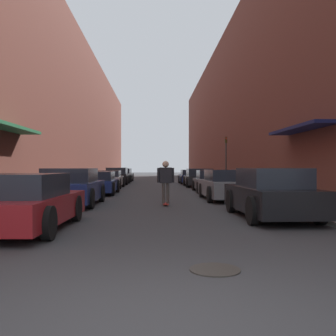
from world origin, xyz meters
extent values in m
plane|color=#38383A|center=(0.00, 25.00, 0.00)|extent=(137.51, 137.51, 0.00)
cube|color=#A3A099|center=(-5.05, 31.25, 0.06)|extent=(1.80, 62.51, 0.12)
cube|color=#A3A099|center=(5.05, 31.25, 0.06)|extent=(1.80, 62.51, 0.12)
cube|color=brown|center=(-7.95, 31.25, 6.18)|extent=(4.00, 62.51, 12.37)
cube|color=#1E6038|center=(-5.55, 10.94, 2.90)|extent=(1.00, 4.80, 0.12)
cube|color=brown|center=(7.95, 31.25, 6.57)|extent=(4.00, 62.51, 13.15)
cube|color=#141947|center=(5.55, 10.94, 2.90)|extent=(1.00, 4.80, 0.12)
cube|color=maroon|center=(-3.02, 5.30, 0.48)|extent=(1.96, 4.18, 0.58)
cube|color=#232833|center=(-3.02, 5.09, 1.02)|extent=(1.68, 2.19, 0.50)
cylinder|color=black|center=(-3.92, 6.58, 0.34)|extent=(0.18, 0.68, 0.68)
cylinder|color=black|center=(-2.12, 6.58, 0.34)|extent=(0.18, 0.68, 0.68)
cylinder|color=black|center=(-2.12, 4.02, 0.34)|extent=(0.18, 0.68, 0.68)
cube|color=navy|center=(-3.15, 10.75, 0.53)|extent=(1.88, 4.19, 0.67)
cube|color=#232833|center=(-3.15, 10.54, 1.12)|extent=(1.65, 2.18, 0.51)
cylinder|color=black|center=(-4.06, 12.05, 0.35)|extent=(0.18, 0.70, 0.70)
cylinder|color=black|center=(-2.23, 12.05, 0.35)|extent=(0.18, 0.70, 0.70)
cylinder|color=black|center=(-4.06, 9.45, 0.35)|extent=(0.18, 0.70, 0.70)
cylinder|color=black|center=(-2.23, 9.45, 0.35)|extent=(0.18, 0.70, 0.70)
cube|color=navy|center=(-3.07, 16.44, 0.47)|extent=(1.95, 4.15, 0.56)
cube|color=#232833|center=(-3.07, 16.23, 0.97)|extent=(1.70, 2.17, 0.43)
cylinder|color=black|center=(-4.01, 17.72, 0.34)|extent=(0.18, 0.69, 0.69)
cylinder|color=black|center=(-2.14, 17.72, 0.34)|extent=(0.18, 0.69, 0.69)
cylinder|color=black|center=(-4.01, 15.15, 0.34)|extent=(0.18, 0.69, 0.69)
cylinder|color=black|center=(-2.14, 15.15, 0.34)|extent=(0.18, 0.69, 0.69)
cube|color=silver|center=(-3.18, 22.23, 0.48)|extent=(1.83, 4.35, 0.58)
cube|color=#232833|center=(-3.18, 22.01, 0.98)|extent=(1.58, 2.27, 0.41)
cylinder|color=black|center=(-4.04, 23.57, 0.35)|extent=(0.18, 0.69, 0.69)
cylinder|color=black|center=(-2.33, 23.57, 0.35)|extent=(0.18, 0.69, 0.69)
cylinder|color=black|center=(-4.04, 20.89, 0.35)|extent=(0.18, 0.69, 0.69)
cylinder|color=black|center=(-2.33, 20.89, 0.35)|extent=(0.18, 0.69, 0.69)
cube|color=black|center=(-3.15, 27.61, 0.52)|extent=(1.79, 4.12, 0.66)
cube|color=#232833|center=(-3.15, 27.41, 1.11)|extent=(1.57, 2.15, 0.51)
cylinder|color=black|center=(-4.02, 28.89, 0.35)|extent=(0.18, 0.70, 0.70)
cylinder|color=black|center=(-2.28, 28.89, 0.35)|extent=(0.18, 0.70, 0.70)
cylinder|color=black|center=(-4.02, 26.34, 0.35)|extent=(0.18, 0.70, 0.70)
cylinder|color=black|center=(-2.28, 26.34, 0.35)|extent=(0.18, 0.70, 0.70)
cube|color=#232326|center=(-3.20, 33.09, 0.47)|extent=(1.97, 4.54, 0.59)
cube|color=#232833|center=(-3.20, 32.87, 1.02)|extent=(1.69, 2.38, 0.52)
cylinder|color=black|center=(-4.10, 34.48, 0.33)|extent=(0.18, 0.65, 0.65)
cylinder|color=black|center=(-2.30, 34.48, 0.33)|extent=(0.18, 0.65, 0.65)
cylinder|color=black|center=(-4.10, 31.70, 0.33)|extent=(0.18, 0.65, 0.65)
cylinder|color=black|center=(-2.30, 31.70, 0.33)|extent=(0.18, 0.65, 0.65)
cube|color=black|center=(3.14, 7.06, 0.53)|extent=(1.77, 4.19, 0.67)
cube|color=#232833|center=(3.14, 6.85, 1.13)|extent=(1.53, 2.19, 0.53)
cylinder|color=black|center=(2.31, 8.35, 0.36)|extent=(0.18, 0.72, 0.72)
cylinder|color=black|center=(3.98, 8.35, 0.36)|extent=(0.18, 0.72, 0.72)
cylinder|color=black|center=(2.31, 5.77, 0.36)|extent=(0.18, 0.72, 0.72)
cylinder|color=black|center=(3.98, 5.77, 0.36)|extent=(0.18, 0.72, 0.72)
cube|color=gray|center=(2.98, 12.77, 0.51)|extent=(1.89, 4.26, 0.65)
cube|color=#232833|center=(2.98, 12.56, 1.07)|extent=(1.62, 2.23, 0.47)
cylinder|color=black|center=(2.11, 14.07, 0.33)|extent=(0.18, 0.66, 0.66)
cylinder|color=black|center=(3.85, 14.07, 0.33)|extent=(0.18, 0.66, 0.66)
cylinder|color=black|center=(2.11, 11.46, 0.33)|extent=(0.18, 0.66, 0.66)
cylinder|color=black|center=(3.85, 11.46, 0.33)|extent=(0.18, 0.66, 0.66)
cube|color=#515459|center=(3.18, 18.03, 0.45)|extent=(1.87, 4.02, 0.57)
cube|color=#232833|center=(3.18, 17.83, 0.99)|extent=(1.62, 2.10, 0.50)
cylinder|color=black|center=(2.29, 19.26, 0.31)|extent=(0.18, 0.61, 0.61)
cylinder|color=black|center=(4.06, 19.26, 0.31)|extent=(0.18, 0.61, 0.61)
cylinder|color=black|center=(2.29, 16.79, 0.31)|extent=(0.18, 0.61, 0.61)
cylinder|color=black|center=(4.06, 16.79, 0.31)|extent=(0.18, 0.61, 0.61)
cube|color=#232326|center=(3.12, 23.59, 0.49)|extent=(1.94, 4.17, 0.58)
cube|color=#232833|center=(3.12, 23.38, 1.04)|extent=(1.71, 2.17, 0.53)
cylinder|color=black|center=(2.17, 24.88, 0.36)|extent=(0.18, 0.71, 0.71)
cylinder|color=black|center=(4.07, 24.88, 0.36)|extent=(0.18, 0.71, 0.71)
cylinder|color=black|center=(2.17, 22.29, 0.36)|extent=(0.18, 0.71, 0.71)
cylinder|color=black|center=(4.07, 22.29, 0.36)|extent=(0.18, 0.71, 0.71)
cube|color=navy|center=(2.99, 28.52, 0.47)|extent=(1.78, 4.34, 0.60)
cube|color=#232833|center=(2.99, 28.31, 0.98)|extent=(1.56, 2.26, 0.41)
cylinder|color=black|center=(2.12, 29.87, 0.31)|extent=(0.18, 0.63, 0.63)
cylinder|color=black|center=(3.85, 29.87, 0.31)|extent=(0.18, 0.63, 0.63)
cylinder|color=black|center=(2.12, 27.18, 0.31)|extent=(0.18, 0.63, 0.63)
cylinder|color=black|center=(3.85, 27.18, 0.31)|extent=(0.18, 0.63, 0.63)
cube|color=#B2231E|center=(0.33, 10.53, 0.07)|extent=(0.20, 0.78, 0.02)
cylinder|color=beige|center=(0.26, 10.78, 0.03)|extent=(0.03, 0.06, 0.06)
cylinder|color=beige|center=(0.41, 10.78, 0.03)|extent=(0.03, 0.06, 0.06)
cylinder|color=beige|center=(0.26, 10.28, 0.03)|extent=(0.03, 0.06, 0.06)
cylinder|color=beige|center=(0.41, 10.28, 0.03)|extent=(0.03, 0.06, 0.06)
cylinder|color=#47423D|center=(0.26, 10.53, 0.45)|extent=(0.11, 0.11, 0.75)
cylinder|color=#47423D|center=(0.41, 10.53, 0.45)|extent=(0.11, 0.11, 0.75)
cube|color=#232328|center=(0.33, 10.53, 1.12)|extent=(0.45, 0.20, 0.58)
sphere|color=beige|center=(0.33, 10.53, 1.52)|extent=(0.24, 0.24, 0.24)
cylinder|color=#232328|center=(0.06, 10.53, 1.12)|extent=(0.09, 0.09, 0.55)
cylinder|color=#232328|center=(0.60, 10.53, 1.12)|extent=(0.09, 0.09, 0.55)
cylinder|color=#332D28|center=(0.76, 1.85, 0.01)|extent=(0.70, 0.70, 0.02)
cylinder|color=#2D2D2D|center=(5.23, 24.31, 1.88)|extent=(0.10, 0.10, 3.52)
cube|color=#332D0F|center=(5.23, 24.31, 3.42)|extent=(0.16, 0.16, 0.45)
sphere|color=red|center=(5.23, 24.22, 3.53)|extent=(0.11, 0.11, 0.11)
camera|label=1|loc=(-0.07, -3.26, 1.42)|focal=40.00mm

